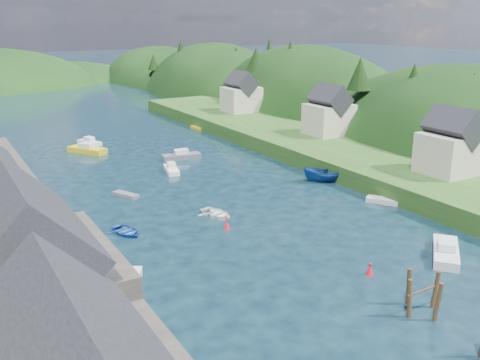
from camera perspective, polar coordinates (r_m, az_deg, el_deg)
ground at (r=78.83m, az=-8.15°, el=1.22°), size 600.00×600.00×0.00m
hillside_right at (r=123.77m, az=6.93°, el=3.47°), size 36.00×245.56×48.00m
far_hills at (r=199.24m, az=-21.66°, el=6.51°), size 103.00×68.00×44.00m
hill_trees at (r=89.53m, az=-12.06°, el=10.17°), size 92.15×147.79×12.72m
quay_left at (r=45.34m, az=-21.90°, el=-10.70°), size 12.00×110.00×2.00m
quayside_buildings at (r=30.33m, az=-22.66°, el=-11.98°), size 8.00×35.84×12.90m
terrace_right at (r=83.12m, az=10.72°, el=2.77°), size 16.00×120.00×2.40m
right_bank_cottages at (r=90.29m, az=8.86°, el=6.99°), size 9.00×59.24×8.41m
piling_cluster_far at (r=42.70m, az=18.89°, el=-11.75°), size 3.26×3.03×3.65m
channel_buoy_near at (r=47.61m, az=13.69°, el=-9.24°), size 0.70×0.70×1.10m
channel_buoy_far at (r=55.84m, az=-1.40°, el=-4.74°), size 0.70×0.70×1.10m
moored_boats at (r=58.01m, az=2.11°, el=-3.75°), size 38.17×91.49×2.18m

